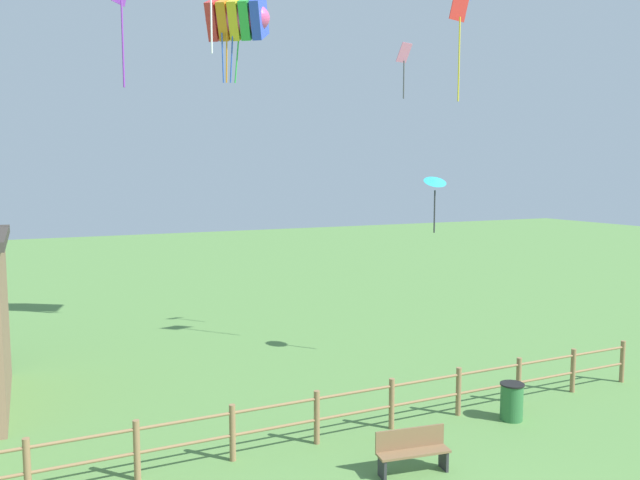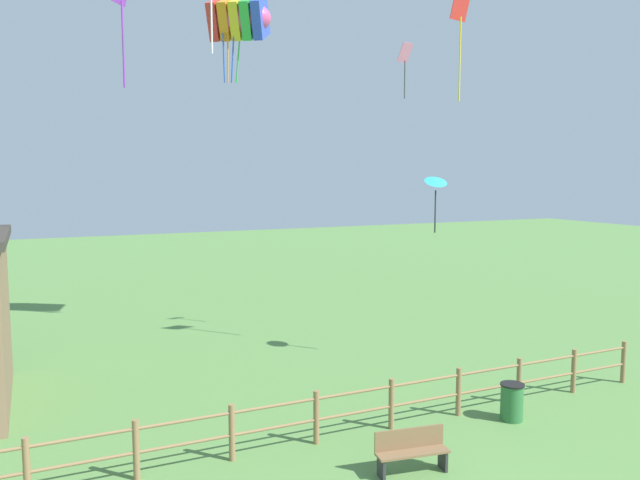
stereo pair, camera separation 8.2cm
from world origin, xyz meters
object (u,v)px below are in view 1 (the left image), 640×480
park_bench_near_fence (412,449)px  kite_cyan_delta (435,184)px  trash_bin (512,401)px  kite_red_diamond (460,19)px  kite_pink_diamond (404,61)px  kite_purple_streamer (122,6)px  kite_rainbow_parafoil (238,19)px

park_bench_near_fence → kite_cyan_delta: (4.87, 6.17, 5.48)m
trash_bin → kite_red_diamond: (1.73, 4.76, 10.76)m
kite_pink_diamond → kite_purple_streamer: kite_purple_streamer is taller
kite_pink_diamond → kite_purple_streamer: size_ratio=0.64×
kite_cyan_delta → park_bench_near_fence: bearing=-128.3°
park_bench_near_fence → kite_red_diamond: bearing=47.1°
trash_bin → kite_pink_diamond: bearing=80.0°
trash_bin → kite_pink_diamond: size_ratio=0.50×
kite_pink_diamond → kite_red_diamond: (0.45, -2.55, 0.95)m
park_bench_near_fence → kite_purple_streamer: bearing=124.9°
kite_pink_diamond → kite_cyan_delta: kite_pink_diamond is taller
kite_red_diamond → kite_cyan_delta: size_ratio=1.93×
kite_red_diamond → kite_purple_streamer: 10.38m
park_bench_near_fence → kite_pink_diamond: bearing=58.9°
kite_rainbow_parafoil → kite_purple_streamer: 7.98m
kite_red_diamond → kite_purple_streamer: size_ratio=1.21×
trash_bin → kite_red_diamond: kite_red_diamond is taller
kite_purple_streamer → trash_bin: bearing=-32.2°
trash_bin → kite_purple_streamer: size_ratio=0.32×
kite_rainbow_parafoil → kite_red_diamond: size_ratio=0.92×
trash_bin → kite_purple_streamer: kite_purple_streamer is taller
trash_bin → kite_purple_streamer: bearing=147.8°
kite_rainbow_parafoil → kite_pink_diamond: bearing=-40.3°
trash_bin → park_bench_near_fence: bearing=-161.6°
kite_red_diamond → kite_purple_streamer: (-10.34, 0.66, -0.58)m
kite_cyan_delta → kite_purple_streamer: bearing=176.6°
park_bench_near_fence → kite_red_diamond: (5.64, 6.07, 10.74)m
kite_red_diamond → kite_cyan_delta: (-0.77, 0.10, -5.26)m
kite_purple_streamer → kite_red_diamond: bearing=-3.6°
park_bench_near_fence → kite_rainbow_parafoil: size_ratio=0.49×
park_bench_near_fence → trash_bin: 4.12m
trash_bin → kite_cyan_delta: kite_cyan_delta is taller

